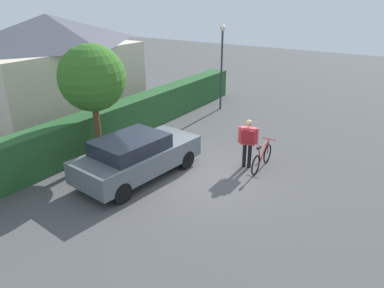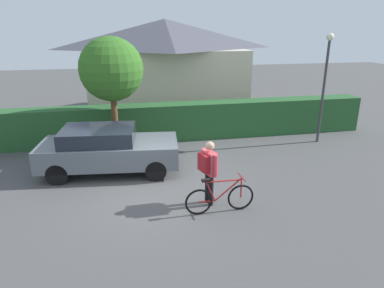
{
  "view_description": "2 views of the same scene",
  "coord_description": "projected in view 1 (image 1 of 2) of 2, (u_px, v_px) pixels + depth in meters",
  "views": [
    {
      "loc": [
        -9.02,
        -5.52,
        5.54
      ],
      "look_at": [
        0.06,
        0.38,
        1.02
      ],
      "focal_mm": 33.86,
      "sensor_mm": 36.0,
      "label": 1
    },
    {
      "loc": [
        -0.61,
        -8.76,
        4.44
      ],
      "look_at": [
        1.25,
        0.45,
        1.17
      ],
      "focal_mm": 32.27,
      "sensor_mm": 36.0,
      "label": 2
    }
  ],
  "objects": [
    {
      "name": "house_distant",
      "position": [
        52.0,
        66.0,
        16.83
      ],
      "size": [
        7.95,
        5.0,
        4.71
      ],
      "color": "beige",
      "rests_on": "ground"
    },
    {
      "name": "fire_hydrant",
      "position": [
        99.0,
        159.0,
        12.06
      ],
      "size": [
        0.2,
        0.2,
        0.81
      ],
      "color": "red",
      "rests_on": "ground"
    },
    {
      "name": "person_rider",
      "position": [
        248.0,
        139.0,
        12.06
      ],
      "size": [
        0.46,
        0.66,
        1.71
      ],
      "color": "black",
      "rests_on": "ground"
    },
    {
      "name": "bicycle",
      "position": [
        262.0,
        158.0,
        12.23
      ],
      "size": [
        1.77,
        0.5,
        0.94
      ],
      "color": "black",
      "rests_on": "ground"
    },
    {
      "name": "parked_car_near",
      "position": [
        137.0,
        155.0,
        11.5
      ],
      "size": [
        4.38,
        2.22,
        1.45
      ],
      "color": "slate",
      "rests_on": "ground"
    },
    {
      "name": "ground_plane",
      "position": [
        201.0,
        176.0,
        11.89
      ],
      "size": [
        60.0,
        60.0,
        0.0
      ],
      "primitive_type": "plane",
      "color": "#4C4C4C"
    },
    {
      "name": "tree_kerbside",
      "position": [
        92.0,
        78.0,
        11.83
      ],
      "size": [
        2.21,
        2.21,
        4.09
      ],
      "color": "brown",
      "rests_on": "ground"
    },
    {
      "name": "street_lamp",
      "position": [
        222.0,
        56.0,
        17.74
      ],
      "size": [
        0.28,
        0.28,
        4.15
      ],
      "color": "#38383D",
      "rests_on": "ground"
    },
    {
      "name": "hedge_row",
      "position": [
        100.0,
        129.0,
        13.9
      ],
      "size": [
        18.78,
        0.9,
        1.46
      ],
      "primitive_type": "cube",
      "color": "#265629",
      "rests_on": "ground"
    }
  ]
}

